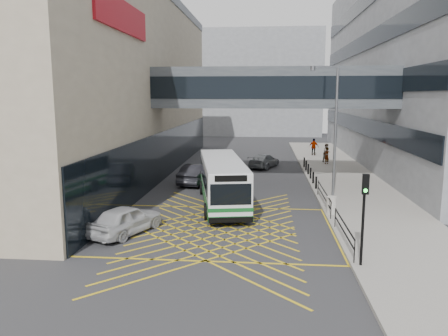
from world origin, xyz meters
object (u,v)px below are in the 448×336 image
(litter_bin, at_px, (331,205))
(pedestrian_c, at_px, (314,147))
(traffic_light, at_px, (364,207))
(pedestrian_b, at_px, (327,153))
(bus, at_px, (222,180))
(car_silver, at_px, (264,160))
(pedestrian_a, at_px, (327,156))
(car_white, at_px, (126,219))
(street_lamp, at_px, (333,125))
(car_dark, at_px, (198,174))

(litter_bin, bearing_deg, pedestrian_c, 86.14)
(traffic_light, bearing_deg, pedestrian_c, 92.88)
(traffic_light, height_order, pedestrian_b, traffic_light)
(bus, height_order, car_silver, bus)
(traffic_light, bearing_deg, pedestrian_a, 90.95)
(bus, relative_size, car_silver, 2.38)
(car_white, bearing_deg, pedestrian_a, -97.33)
(traffic_light, distance_m, litter_bin, 8.17)
(bus, xyz_separation_m, car_white, (-4.25, -6.57, -0.82))
(bus, bearing_deg, pedestrian_c, 59.65)
(car_silver, distance_m, pedestrian_b, 7.19)
(pedestrian_a, bearing_deg, pedestrian_c, -124.60)
(street_lamp, bearing_deg, pedestrian_a, 65.75)
(car_white, xyz_separation_m, traffic_light, (10.86, -3.66, 1.87))
(bus, relative_size, traffic_light, 2.84)
(bus, xyz_separation_m, traffic_light, (6.62, -10.23, 1.05))
(litter_bin, bearing_deg, pedestrian_b, 83.04)
(bus, xyz_separation_m, street_lamp, (7.05, 1.39, 3.48))
(traffic_light, height_order, pedestrian_a, traffic_light)
(litter_bin, bearing_deg, street_lamp, 82.97)
(traffic_light, relative_size, pedestrian_a, 2.30)
(car_silver, height_order, litter_bin, car_silver)
(car_dark, xyz_separation_m, pedestrian_a, (11.45, 10.26, 0.18))
(traffic_light, xyz_separation_m, litter_bin, (-0.02, 7.93, -1.96))
(car_dark, distance_m, pedestrian_c, 19.87)
(traffic_light, distance_m, pedestrian_c, 33.24)
(bus, height_order, litter_bin, bus)
(car_silver, height_order, pedestrian_c, pedestrian_c)
(car_dark, relative_size, car_silver, 1.14)
(street_lamp, bearing_deg, litter_bin, -114.40)
(car_dark, xyz_separation_m, litter_bin, (9.16, -8.61, -0.14))
(car_white, relative_size, car_silver, 1.05)
(pedestrian_b, height_order, pedestrian_c, pedestrian_c)
(bus, xyz_separation_m, litter_bin, (6.60, -2.30, -0.91))
(car_white, distance_m, car_dark, 12.99)
(pedestrian_a, bearing_deg, litter_bin, 43.26)
(car_dark, bearing_deg, litter_bin, 148.20)
(litter_bin, relative_size, pedestrian_c, 0.53)
(bus, height_order, street_lamp, street_lamp)
(traffic_light, bearing_deg, pedestrian_b, 90.81)
(bus, height_order, car_dark, bus)
(street_lamp, xyz_separation_m, litter_bin, (-0.45, -3.68, -4.39))
(car_dark, relative_size, pedestrian_b, 2.76)
(street_lamp, height_order, pedestrian_a, street_lamp)
(bus, xyz_separation_m, car_silver, (2.64, 14.74, -0.87))
(pedestrian_c, bearing_deg, litter_bin, 100.61)
(bus, height_order, pedestrian_b, bus)
(car_dark, bearing_deg, car_white, 93.96)
(litter_bin, height_order, pedestrian_b, pedestrian_b)
(bus, distance_m, street_lamp, 7.98)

